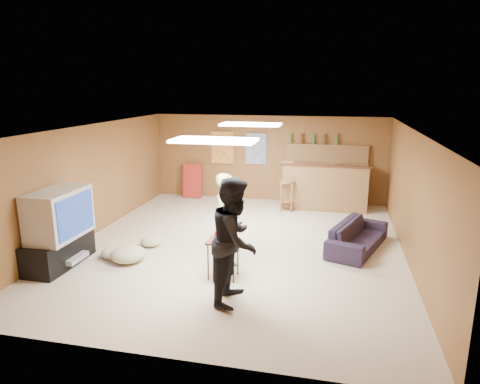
% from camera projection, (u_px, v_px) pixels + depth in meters
% --- Properties ---
extents(ground, '(7.00, 7.00, 0.00)m').
position_uv_depth(ground, '(238.00, 246.00, 8.04)').
color(ground, '#C1AE93').
rests_on(ground, ground).
extents(ceiling, '(6.00, 7.00, 0.02)m').
position_uv_depth(ceiling, '(238.00, 128.00, 7.51)').
color(ceiling, silver).
rests_on(ceiling, ground).
extents(wall_back, '(6.00, 0.02, 2.20)m').
position_uv_depth(wall_back, '(268.00, 158.00, 11.09)').
color(wall_back, brown).
rests_on(wall_back, ground).
extents(wall_front, '(6.00, 0.02, 2.20)m').
position_uv_depth(wall_front, '(163.00, 266.00, 4.46)').
color(wall_front, brown).
rests_on(wall_front, ground).
extents(wall_left, '(0.02, 7.00, 2.20)m').
position_uv_depth(wall_left, '(89.00, 181.00, 8.41)').
color(wall_left, brown).
rests_on(wall_left, ground).
extents(wall_right, '(0.02, 7.00, 2.20)m').
position_uv_depth(wall_right, '(412.00, 198.00, 7.14)').
color(wall_right, brown).
rests_on(wall_right, ground).
extents(tv_stand, '(0.55, 1.30, 0.50)m').
position_uv_depth(tv_stand, '(59.00, 251.00, 7.13)').
color(tv_stand, black).
rests_on(tv_stand, ground).
extents(dvd_box, '(0.35, 0.50, 0.08)m').
position_uv_depth(dvd_box, '(71.00, 258.00, 7.11)').
color(dvd_box, '#B2B2B7').
rests_on(dvd_box, tv_stand).
extents(tv_body, '(0.60, 1.10, 0.80)m').
position_uv_depth(tv_body, '(59.00, 214.00, 6.96)').
color(tv_body, '#B2B2B7').
rests_on(tv_body, tv_stand).
extents(tv_screen, '(0.02, 0.95, 0.65)m').
position_uv_depth(tv_screen, '(76.00, 215.00, 6.90)').
color(tv_screen, navy).
rests_on(tv_screen, tv_body).
extents(bar_counter, '(2.00, 0.60, 1.10)m').
position_uv_depth(bar_counter, '(325.00, 187.00, 10.39)').
color(bar_counter, brown).
rests_on(bar_counter, ground).
extents(bar_lip, '(2.10, 0.12, 0.05)m').
position_uv_depth(bar_lip, '(326.00, 166.00, 10.02)').
color(bar_lip, '#452416').
rests_on(bar_lip, bar_counter).
extents(bar_shelf, '(2.00, 0.18, 0.05)m').
position_uv_depth(bar_shelf, '(327.00, 145.00, 10.58)').
color(bar_shelf, brown).
rests_on(bar_shelf, bar_backing).
extents(bar_backing, '(2.00, 0.14, 0.60)m').
position_uv_depth(bar_backing, '(327.00, 157.00, 10.67)').
color(bar_backing, brown).
rests_on(bar_backing, bar_counter).
extents(poster_left, '(0.60, 0.03, 0.85)m').
position_uv_depth(poster_left, '(222.00, 148.00, 11.25)').
color(poster_left, '#BF3F26').
rests_on(poster_left, wall_back).
extents(poster_right, '(0.55, 0.03, 0.80)m').
position_uv_depth(poster_right, '(256.00, 149.00, 11.06)').
color(poster_right, '#334C99').
rests_on(poster_right, wall_back).
extents(folding_chair_stack, '(0.50, 0.26, 0.91)m').
position_uv_depth(folding_chair_stack, '(193.00, 181.00, 11.48)').
color(folding_chair_stack, '#B32921').
rests_on(folding_chair_stack, ground).
extents(ceiling_panel_front, '(1.20, 0.60, 0.04)m').
position_uv_depth(ceiling_panel_front, '(214.00, 140.00, 6.10)').
color(ceiling_panel_front, white).
rests_on(ceiling_panel_front, ceiling).
extents(ceiling_panel_back, '(1.20, 0.60, 0.04)m').
position_uv_depth(ceiling_panel_back, '(251.00, 124.00, 8.65)').
color(ceiling_panel_back, white).
rests_on(ceiling_panel_back, ceiling).
extents(person_olive, '(0.53, 0.67, 1.59)m').
position_uv_depth(person_olive, '(227.00, 222.00, 6.89)').
color(person_olive, '#606A3D').
rests_on(person_olive, ground).
extents(person_black, '(0.72, 0.89, 1.76)m').
position_uv_depth(person_black, '(235.00, 240.00, 5.82)').
color(person_black, black).
rests_on(person_black, ground).
extents(sofa, '(1.21, 1.84, 0.50)m').
position_uv_depth(sofa, '(358.00, 236.00, 7.83)').
color(sofa, black).
rests_on(sofa, ground).
extents(tray_table, '(0.49, 0.39, 0.62)m').
position_uv_depth(tray_table, '(223.00, 259.00, 6.65)').
color(tray_table, '#452416').
rests_on(tray_table, ground).
extents(cup_red_near, '(0.11, 0.11, 0.11)m').
position_uv_depth(cup_red_near, '(217.00, 235.00, 6.64)').
color(cup_red_near, red).
rests_on(cup_red_near, tray_table).
extents(cup_red_far, '(0.09, 0.09, 0.11)m').
position_uv_depth(cup_red_far, '(225.00, 239.00, 6.47)').
color(cup_red_far, red).
rests_on(cup_red_far, tray_table).
extents(cup_blue, '(0.11, 0.11, 0.12)m').
position_uv_depth(cup_blue, '(232.00, 235.00, 6.62)').
color(cup_blue, navy).
rests_on(cup_blue, tray_table).
extents(bar_stool_left, '(0.41, 0.41, 1.10)m').
position_uv_depth(bar_stool_left, '(287.00, 189.00, 10.20)').
color(bar_stool_left, brown).
rests_on(bar_stool_left, ground).
extents(bar_stool_right, '(0.55, 0.55, 1.31)m').
position_uv_depth(bar_stool_right, '(334.00, 184.00, 10.20)').
color(bar_stool_right, brown).
rests_on(bar_stool_right, ground).
extents(cushion_near_tv, '(0.77, 0.77, 0.27)m').
position_uv_depth(cushion_near_tv, '(128.00, 254.00, 7.30)').
color(cushion_near_tv, tan).
rests_on(cushion_near_tv, ground).
extents(cushion_mid, '(0.50, 0.50, 0.18)m').
position_uv_depth(cushion_mid, '(151.00, 241.00, 8.03)').
color(cushion_mid, tan).
rests_on(cushion_mid, ground).
extents(cushion_far, '(0.57, 0.57, 0.21)m').
position_uv_depth(cushion_far, '(115.00, 252.00, 7.46)').
color(cushion_far, tan).
rests_on(cushion_far, ground).
extents(bottle_row, '(1.20, 0.08, 0.26)m').
position_uv_depth(bottle_row, '(313.00, 139.00, 10.60)').
color(bottle_row, '#3F7233').
rests_on(bottle_row, bar_shelf).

